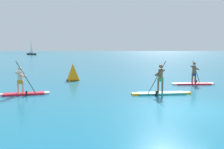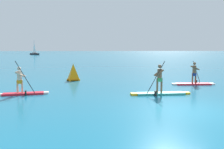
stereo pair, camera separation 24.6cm
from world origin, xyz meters
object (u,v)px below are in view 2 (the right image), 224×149
(paddleboarder_mid_center, at_px, (160,89))
(paddleboarder_near_left, at_px, (22,88))
(paddleboarder_far_right, at_px, (194,80))
(sailboat_left_horizon, at_px, (34,53))
(race_marker_buoy, at_px, (73,73))

(paddleboarder_mid_center, bearing_deg, paddleboarder_near_left, -6.11)
(paddleboarder_far_right, height_order, sailboat_left_horizon, sailboat_left_horizon)
(paddleboarder_far_right, distance_m, race_marker_buoy, 9.55)
(paddleboarder_near_left, distance_m, paddleboarder_mid_center, 7.94)
(paddleboarder_mid_center, distance_m, paddleboarder_far_right, 4.97)
(paddleboarder_near_left, bearing_deg, race_marker_buoy, 59.00)
(paddleboarder_near_left, distance_m, race_marker_buoy, 6.52)
(paddleboarder_far_right, relative_size, race_marker_buoy, 2.23)
(paddleboarder_mid_center, xyz_separation_m, race_marker_buoy, (-5.68, 6.48, 0.30))
(race_marker_buoy, xyz_separation_m, sailboat_left_horizon, (-24.68, 80.04, 0.11))
(paddleboarder_far_right, bearing_deg, race_marker_buoy, 162.40)
(race_marker_buoy, height_order, sailboat_left_horizon, sailboat_left_horizon)
(paddleboarder_mid_center, xyz_separation_m, sailboat_left_horizon, (-30.36, 86.52, 0.40))
(sailboat_left_horizon, bearing_deg, paddleboarder_mid_center, 160.23)
(paddleboarder_near_left, relative_size, race_marker_buoy, 2.04)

